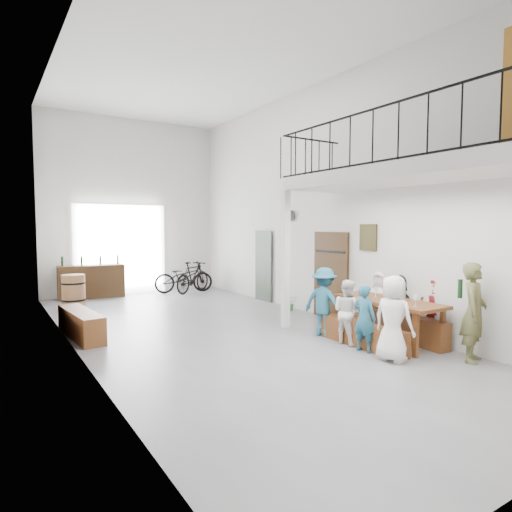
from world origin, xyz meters
TOP-DOWN VIEW (x-y plane):
  - floor at (0.00, 0.00)m, footprint 12.00×12.00m
  - room_walls at (0.00, 0.00)m, footprint 12.00×12.00m
  - gateway_portal at (-0.40, 5.94)m, footprint 2.80×0.08m
  - right_wall_decor at (2.70, -1.87)m, footprint 0.07×8.28m
  - balcony at (1.98, -3.13)m, footprint 1.52×5.62m
  - tasting_table at (2.20, -2.39)m, footprint 0.85×2.05m
  - bench_inner at (1.58, -2.35)m, footprint 0.34×1.87m
  - bench_wall at (2.57, -2.32)m, footprint 0.46×2.17m
  - tableware at (2.22, -2.49)m, footprint 0.39×1.09m
  - side_bench at (-2.50, 0.99)m, footprint 0.56×1.86m
  - oak_barrel at (-2.09, 4.23)m, footprint 0.60×0.60m
  - serving_counter at (-1.36, 5.65)m, footprint 1.89×0.67m
  - counter_bottles at (-1.36, 5.66)m, footprint 1.60×0.24m
  - guest_left_a at (1.39, -3.18)m, footprint 0.53×0.72m
  - guest_left_b at (1.39, -2.58)m, footprint 0.35×0.46m
  - guest_left_c at (1.51, -2.05)m, footprint 0.49×0.60m
  - guest_left_d at (1.52, -1.42)m, footprint 0.74×0.97m
  - guest_right_a at (2.83, -2.91)m, footprint 0.44×0.76m
  - guest_right_b at (2.72, -2.21)m, footprint 0.69×1.17m
  - guest_right_c at (2.81, -1.67)m, footprint 0.51×0.67m
  - host_standing at (2.45, -3.87)m, footprint 0.68×0.58m
  - potted_plant at (2.45, 0.91)m, footprint 0.43×0.40m
  - bicycle_near at (1.37, 5.15)m, footprint 1.96×1.03m
  - bicycle_far at (1.60, 4.95)m, footprint 1.69×1.24m

SIDE VIEW (x-z plane):
  - floor at x=0.00m, z-range 0.00..0.00m
  - potted_plant at x=2.45m, z-range 0.00..0.38m
  - bench_inner at x=1.58m, z-range 0.00..0.43m
  - bench_wall at x=2.57m, z-range 0.00..0.50m
  - side_bench at x=-2.50m, z-range 0.00..0.52m
  - oak_barrel at x=-2.09m, z-range 0.00..0.88m
  - serving_counter at x=-1.36m, z-range 0.00..0.98m
  - bicycle_near at x=1.37m, z-range 0.00..0.98m
  - bicycle_far at x=1.60m, z-range 0.00..1.01m
  - guest_left_b at x=1.39m, z-range 0.00..1.15m
  - guest_left_c at x=1.51m, z-range 0.00..1.17m
  - guest_right_b at x=2.72m, z-range 0.00..1.20m
  - guest_right_a at x=2.83m, z-range 0.00..1.21m
  - guest_right_c at x=2.81m, z-range 0.00..1.22m
  - guest_left_d at x=1.52m, z-range 0.00..1.34m
  - guest_left_a at x=1.39m, z-range 0.00..1.36m
  - tasting_table at x=2.20m, z-range 0.31..1.10m
  - host_standing at x=2.45m, z-range 0.00..1.57m
  - tableware at x=2.22m, z-range 0.76..1.11m
  - counter_bottles at x=-1.36m, z-range 0.98..1.26m
  - gateway_portal at x=-0.40m, z-range 0.00..2.80m
  - right_wall_decor at x=2.70m, z-range -0.80..4.28m
  - balcony at x=1.98m, z-range 0.97..4.96m
  - room_walls at x=0.00m, z-range -2.45..9.55m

